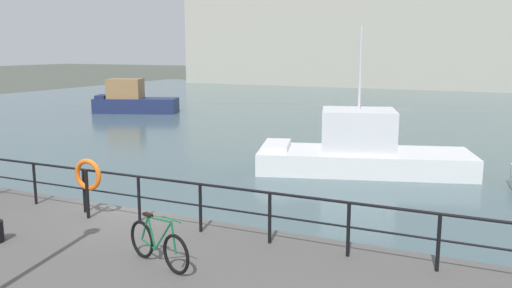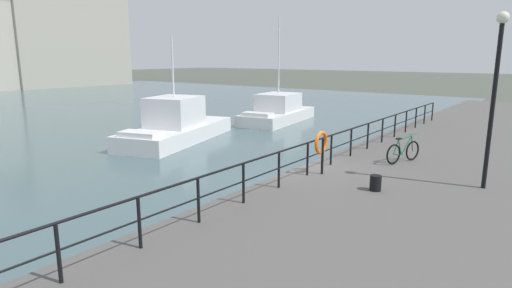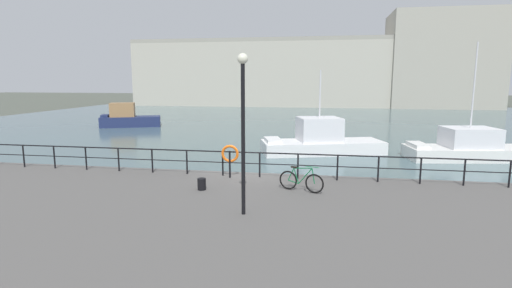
{
  "view_description": "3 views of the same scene",
  "coord_description": "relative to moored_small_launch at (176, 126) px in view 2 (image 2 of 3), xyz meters",
  "views": [
    {
      "loc": [
        8.15,
        -10.12,
        4.71
      ],
      "look_at": [
        1.36,
        4.33,
        1.84
      ],
      "focal_mm": 37.23,
      "sensor_mm": 36.0,
      "label": 1
    },
    {
      "loc": [
        -11.98,
        -7.15,
        4.52
      ],
      "look_at": [
        -0.0,
        1.89,
        1.38
      ],
      "focal_mm": 29.26,
      "sensor_mm": 36.0,
      "label": 2
    },
    {
      "loc": [
        3.47,
        -16.88,
        4.94
      ],
      "look_at": [
        0.25,
        1.62,
        1.86
      ],
      "focal_mm": 27.65,
      "sensor_mm": 36.0,
      "label": 3
    }
  ],
  "objects": [
    {
      "name": "quay_railing",
      "position": [
        -2.43,
        -10.55,
        0.72
      ],
      "size": [
        25.96,
        0.07,
        1.08
      ],
      "color": "black",
      "rests_on": "quay_promenade"
    },
    {
      "name": "mooring_bollard",
      "position": [
        -4.26,
        -12.87,
        0.2
      ],
      "size": [
        0.32,
        0.32,
        0.44
      ],
      "primitive_type": "cylinder",
      "color": "black",
      "rests_on": "quay_promenade"
    },
    {
      "name": "quay_lamp_post",
      "position": [
        -2.16,
        -15.26,
        3.07
      ],
      "size": [
        0.32,
        0.32,
        4.86
      ],
      "color": "black",
      "rests_on": "quay_promenade"
    },
    {
      "name": "ground_plane",
      "position": [
        -3.25,
        -9.8,
        -0.85
      ],
      "size": [
        240.0,
        240.0,
        0.0
      ],
      "primitive_type": "plane",
      "color": "#4C5147"
    },
    {
      "name": "moored_harbor_tender",
      "position": [
        9.05,
        -0.53,
        -0.09
      ],
      "size": [
        7.61,
        3.84,
        7.17
      ],
      "rotation": [
        0.0,
        0.0,
        3.3
      ],
      "color": "white",
      "rests_on": "water_basin"
    },
    {
      "name": "parked_bicycle",
      "position": [
        -0.57,
        -12.43,
        0.37
      ],
      "size": [
        1.69,
        0.65,
        0.98
      ],
      "rotation": [
        0.0,
        0.0,
        -0.34
      ],
      "color": "black",
      "rests_on": "quay_promenade"
    },
    {
      "name": "life_ring_stand",
      "position": [
        -3.66,
        -10.81,
        0.96
      ],
      "size": [
        0.75,
        0.16,
        1.4
      ],
      "color": "black",
      "rests_on": "quay_promenade"
    },
    {
      "name": "moored_small_launch",
      "position": [
        0.0,
        0.0,
        0.0
      ],
      "size": [
        8.56,
        5.08,
        5.56
      ],
      "rotation": [
        0.0,
        0.0,
        3.44
      ],
      "color": "white",
      "rests_on": "water_basin"
    }
  ]
}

